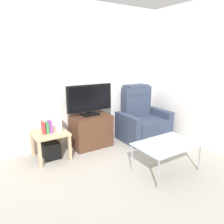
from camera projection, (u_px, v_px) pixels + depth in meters
name	position (u px, v px, depth m)	size (l,w,h in m)	color
ground_plane	(109.00, 166.00, 3.30)	(6.40, 6.40, 0.00)	#9E998E
wall_back	(76.00, 76.00, 3.89)	(6.40, 0.06, 2.60)	silver
wall_side	(194.00, 75.00, 3.95)	(0.06, 4.48, 2.60)	silver
tv_stand	(91.00, 131.00, 3.97)	(0.71, 0.47, 0.60)	#4C2D1E
television	(90.00, 99.00, 3.83)	(0.87, 0.20, 0.56)	black
recliner_armchair	(142.00, 120.00, 4.37)	(0.98, 0.78, 1.08)	#2D384C
side_table	(50.00, 136.00, 3.47)	(0.54, 0.54, 0.46)	tan
subwoofer_box	(51.00, 150.00, 3.53)	(0.26, 0.26, 0.26)	black
book_leftmost	(43.00, 128.00, 3.35)	(0.03, 0.13, 0.20)	red
book_middle	(47.00, 128.00, 3.38)	(0.04, 0.12, 0.18)	#388C4C
book_rightmost	(50.00, 126.00, 3.41)	(0.05, 0.12, 0.20)	purple
game_console	(58.00, 122.00, 3.49)	(0.07, 0.20, 0.30)	white
coffee_table	(167.00, 145.00, 3.08)	(0.90, 0.60, 0.43)	#B2C6C1
cell_phone	(156.00, 144.00, 3.05)	(0.07, 0.15, 0.01)	#B7B7BC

